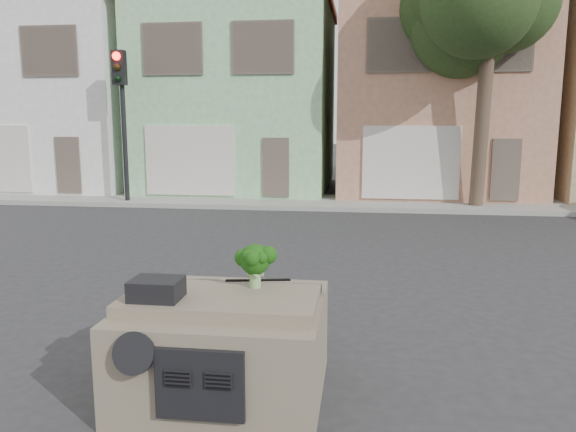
# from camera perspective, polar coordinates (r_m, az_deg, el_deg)

# --- Properties ---
(ground_plane) EXTENTS (120.00, 120.00, 0.00)m
(ground_plane) POSITION_cam_1_polar(r_m,az_deg,el_deg) (8.92, -1.67, -8.77)
(ground_plane) COLOR #303033
(ground_plane) RESTS_ON ground
(sidewalk) EXTENTS (40.00, 3.00, 0.15)m
(sidewalk) POSITION_cam_1_polar(r_m,az_deg,el_deg) (19.10, 3.35, 1.40)
(sidewalk) COLOR gray
(sidewalk) RESTS_ON ground
(townhouse_white) EXTENTS (7.20, 8.20, 7.55)m
(townhouse_white) POSITION_cam_1_polar(r_m,az_deg,el_deg) (26.00, -21.30, 11.14)
(townhouse_white) COLOR white
(townhouse_white) RESTS_ON ground
(townhouse_mint) EXTENTS (7.20, 8.20, 7.55)m
(townhouse_mint) POSITION_cam_1_polar(r_m,az_deg,el_deg) (23.39, -4.59, 12.00)
(townhouse_mint) COLOR #94CF93
(townhouse_mint) RESTS_ON ground
(townhouse_tan) EXTENTS (7.20, 8.20, 7.55)m
(townhouse_tan) POSITION_cam_1_polar(r_m,az_deg,el_deg) (23.03, 14.40, 11.77)
(townhouse_tan) COLOR tan
(townhouse_tan) RESTS_ON ground
(traffic_signal) EXTENTS (0.40, 0.40, 5.10)m
(traffic_signal) POSITION_cam_1_polar(r_m,az_deg,el_deg) (19.51, -16.43, 8.50)
(traffic_signal) COLOR black
(traffic_signal) RESTS_ON ground
(tree_near) EXTENTS (4.40, 4.00, 8.50)m
(tree_near) POSITION_cam_1_polar(r_m,az_deg,el_deg) (18.57, 19.35, 13.57)
(tree_near) COLOR #253B19
(tree_near) RESTS_ON ground
(car_dashboard) EXTENTS (2.00, 1.80, 1.12)m
(car_dashboard) POSITION_cam_1_polar(r_m,az_deg,el_deg) (5.97, -6.40, -12.67)
(car_dashboard) COLOR #766A56
(car_dashboard) RESTS_ON ground
(instrument_hump) EXTENTS (0.48, 0.38, 0.20)m
(instrument_hump) POSITION_cam_1_polar(r_m,az_deg,el_deg) (5.60, -13.21, -7.23)
(instrument_hump) COLOR black
(instrument_hump) RESTS_ON car_dashboard
(wiper_arm) EXTENTS (0.69, 0.15, 0.02)m
(wiper_arm) POSITION_cam_1_polar(r_m,az_deg,el_deg) (6.08, -3.06, -6.52)
(wiper_arm) COLOR black
(wiper_arm) RESTS_ON car_dashboard
(broccoli) EXTENTS (0.52, 0.52, 0.47)m
(broccoli) POSITION_cam_1_polar(r_m,az_deg,el_deg) (5.80, -3.36, -5.03)
(broccoli) COLOR #133B0C
(broccoli) RESTS_ON car_dashboard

